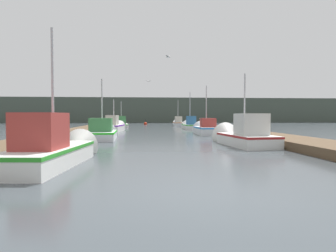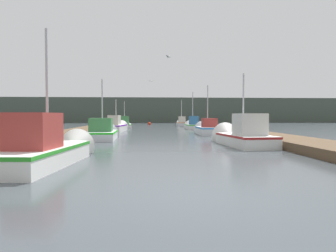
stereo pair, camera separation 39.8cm
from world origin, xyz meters
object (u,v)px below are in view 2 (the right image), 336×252
object	(u,v)px
mooring_piling_1	(254,133)
mooring_piling_2	(203,124)
fishing_boat_2	(103,133)
channel_buoy	(149,124)
seagull_1	(168,57)
fishing_boat_1	(240,136)
fishing_boat_3	(207,129)
fishing_boat_4	(117,126)
fishing_boat_7	(181,123)
fishing_boat_0	(49,148)
fishing_boat_6	(124,124)
mooring_piling_0	(100,126)
seagull_lead	(151,81)
fishing_boat_5	(193,125)

from	to	relation	value
mooring_piling_1	mooring_piling_2	world-z (taller)	mooring_piling_2
fishing_boat_2	channel_buoy	bearing A→B (deg)	82.33
mooring_piling_1	seagull_1	world-z (taller)	seagull_1
fishing_boat_1	fishing_boat_3	world-z (taller)	fishing_boat_3
fishing_boat_4	seagull_1	world-z (taller)	seagull_1
mooring_piling_1	fishing_boat_7	bearing A→B (deg)	92.43
fishing_boat_0	mooring_piling_1	size ratio (longest dim) A/B	5.14
fishing_boat_0	fishing_boat_2	size ratio (longest dim) A/B	1.20
fishing_boat_3	fishing_boat_4	size ratio (longest dim) A/B	0.95
fishing_boat_4	fishing_boat_6	world-z (taller)	fishing_boat_6
fishing_boat_0	fishing_boat_2	world-z (taller)	fishing_boat_0
mooring_piling_1	mooring_piling_0	bearing A→B (deg)	137.56
fishing_boat_1	fishing_boat_2	distance (m)	8.88
fishing_boat_0	fishing_boat_1	size ratio (longest dim) A/B	1.09
fishing_boat_0	fishing_boat_2	bearing A→B (deg)	94.70
mooring_piling_0	seagull_1	bearing A→B (deg)	-47.95
mooring_piling_0	mooring_piling_1	xyz separation A→B (m)	(10.23, -9.35, -0.11)
channel_buoy	fishing_boat_3	bearing A→B (deg)	-79.82
mooring_piling_1	seagull_1	distance (m)	7.52
fishing_boat_7	mooring_piling_1	world-z (taller)	fishing_boat_7
fishing_boat_6	seagull_1	xyz separation A→B (m)	(4.46, -19.40, 5.03)
fishing_boat_2	mooring_piling_0	distance (m)	6.62
mooring_piling_0	mooring_piling_2	bearing A→B (deg)	29.02
channel_buoy	fishing_boat_1	bearing A→B (deg)	-82.52
fishing_boat_6	seagull_1	distance (m)	20.53
fishing_boat_0	fishing_boat_3	bearing A→B (deg)	67.26
fishing_boat_1	mooring_piling_1	bearing A→B (deg)	44.91
fishing_boat_0	fishing_boat_1	bearing A→B (deg)	40.80
fishing_boat_7	seagull_lead	size ratio (longest dim) A/B	10.18
mooring_piling_1	seagull_lead	size ratio (longest dim) A/B	1.91
fishing_boat_1	fishing_boat_5	xyz separation A→B (m)	(0.29, 18.73, -0.02)
mooring_piling_2	fishing_boat_5	bearing A→B (deg)	108.92
fishing_boat_4	mooring_piling_0	distance (m)	3.36
mooring_piling_1	seagull_lead	xyz separation A→B (m)	(-5.74, 16.48, 4.80)
fishing_boat_7	fishing_boat_0	bearing A→B (deg)	-100.29
fishing_boat_2	fishing_boat_4	world-z (taller)	fishing_boat_2
seagull_1	fishing_boat_1	bearing A→B (deg)	-112.64
fishing_boat_7	mooring_piling_2	bearing A→B (deg)	-82.80
fishing_boat_2	channel_buoy	size ratio (longest dim) A/B	4.32
seagull_lead	seagull_1	world-z (taller)	seagull_1
mooring_piling_2	fishing_boat_1	bearing A→B (deg)	-93.72
fishing_boat_7	seagull_lead	bearing A→B (deg)	-110.18
fishing_boat_2	mooring_piling_2	bearing A→B (deg)	52.12
fishing_boat_0	fishing_boat_3	size ratio (longest dim) A/B	1.16
seagull_lead	fishing_boat_0	bearing A→B (deg)	86.62
fishing_boat_7	channel_buoy	distance (m)	7.69
fishing_boat_5	fishing_boat_1	bearing A→B (deg)	-90.27
channel_buoy	fishing_boat_4	bearing A→B (deg)	-98.86
fishing_boat_3	seagull_1	size ratio (longest dim) A/B	8.89
fishing_boat_6	fishing_boat_2	bearing A→B (deg)	-95.07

